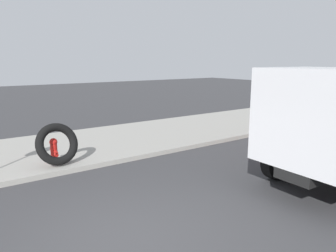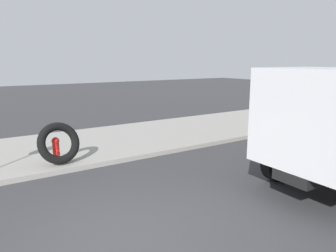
{
  "view_description": "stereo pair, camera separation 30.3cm",
  "coord_description": "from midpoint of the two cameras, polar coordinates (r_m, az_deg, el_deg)",
  "views": [
    {
      "loc": [
        -2.36,
        -4.72,
        3.16
      ],
      "look_at": [
        2.77,
        2.43,
        1.38
      ],
      "focal_mm": 34.61,
      "sensor_mm": 36.0,
      "label": 1
    },
    {
      "loc": [
        -2.11,
        -4.89,
        3.16
      ],
      "look_at": [
        2.77,
        2.43,
        1.38
      ],
      "focal_mm": 34.61,
      "sensor_mm": 36.0,
      "label": 2
    }
  ],
  "objects": [
    {
      "name": "loose_tire",
      "position": [
        9.99,
        -19.77,
        -3.02
      ],
      "size": [
        1.29,
        0.73,
        1.25
      ],
      "primitive_type": "torus",
      "rotation": [
        1.23,
        0.0,
        0.08
      ],
      "color": "black",
      "rests_on": "sidewalk_curb"
    },
    {
      "name": "fire_hydrant",
      "position": [
        10.32,
        -20.24,
        -3.93
      ],
      "size": [
        0.23,
        0.52,
        0.75
      ],
      "color": "red",
      "rests_on": "sidewalk_curb"
    },
    {
      "name": "sidewalk_curb",
      "position": [
        11.93,
        -23.69,
        -4.51
      ],
      "size": [
        36.0,
        5.0,
        0.15
      ],
      "primitive_type": "cube",
      "color": "#99968E",
      "rests_on": "ground"
    },
    {
      "name": "ground_plane",
      "position": [
        6.17,
        -9.79,
        -19.53
      ],
      "size": [
        80.0,
        80.0,
        0.0
      ],
      "primitive_type": "plane",
      "color": "#38383A"
    }
  ]
}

